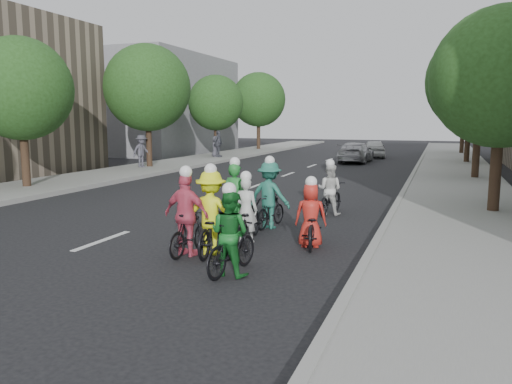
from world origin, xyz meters
The scene contains 27 objects.
ground centered at (0.00, 0.00, 0.00)m, with size 120.00×120.00×0.00m, color black.
sidewalk_left centered at (-8.00, 10.00, 0.07)m, with size 4.00×80.00×0.15m, color gray.
curb_left centered at (-6.05, 10.00, 0.09)m, with size 0.18×80.00×0.18m, color #999993.
sidewalk_right centered at (8.00, 10.00, 0.07)m, with size 4.00×80.00×0.15m, color gray.
curb_right centered at (6.05, 10.00, 0.09)m, with size 0.18×80.00×0.18m, color #999993.
bldg_sw centered at (-16.00, 28.00, 4.00)m, with size 10.00×14.00×8.00m, color slate.
tree_l_2 centered at (-8.20, 6.00, 3.96)m, with size 4.00×4.00×5.97m.
tree_l_3 centered at (-8.20, 15.00, 4.52)m, with size 4.80×4.80×6.93m.
tree_l_4 centered at (-8.20, 24.00, 3.96)m, with size 4.00×4.00×5.97m.
tree_l_5 centered at (-8.20, 33.00, 4.52)m, with size 4.80×4.80×6.93m.
tree_r_0 centered at (8.80, 6.60, 3.96)m, with size 4.00×4.00×5.97m.
tree_r_1 centered at (8.80, 15.60, 4.52)m, with size 4.80×4.80×6.93m.
tree_r_2 centered at (8.80, 24.60, 3.96)m, with size 4.00×4.00×5.97m.
tree_r_3 centered at (8.80, 33.60, 4.52)m, with size 4.80×4.80×6.93m.
cyclist_0 centered at (3.17, 1.15, 0.55)m, with size 0.77×1.86×1.65m.
cyclist_1 centered at (3.79, -1.25, 0.64)m, with size 0.83×1.67×1.69m.
cyclist_2 centered at (2.87, -0.08, 0.70)m, with size 1.21×2.00×1.91m.
cyclist_3 centered at (2.46, -0.39, 0.70)m, with size 1.04×1.53×1.88m.
cyclist_4 centered at (4.67, 1.24, 0.55)m, with size 0.93×1.83×1.58m.
cyclist_5 centered at (2.60, 1.87, 0.66)m, with size 0.76×1.80×1.89m.
cyclist_6 centered at (4.26, 5.12, 0.58)m, with size 0.82×1.81×1.65m.
cyclist_7 centered at (3.20, 2.69, 0.75)m, with size 1.21×1.52×1.88m.
follow_car_lead centered at (2.07, 23.34, 0.66)m, with size 1.84×4.54×1.32m, color #AEAEB3.
follow_car_trail centered at (2.62, 28.19, 0.65)m, with size 1.53×3.81×1.30m, color silver.
spectator_0 centered at (-8.34, 14.44, 1.05)m, with size 1.17×0.67×1.81m, color #4F4D5A.
spectator_1 centered at (-7.44, 22.68, 1.09)m, with size 1.10×0.46×1.88m, color #535561.
spectator_2 centered at (-7.73, 22.79, 0.89)m, with size 0.72×0.47×1.48m, color #464551.
Camera 1 is at (7.29, -9.34, 2.80)m, focal length 35.00 mm.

